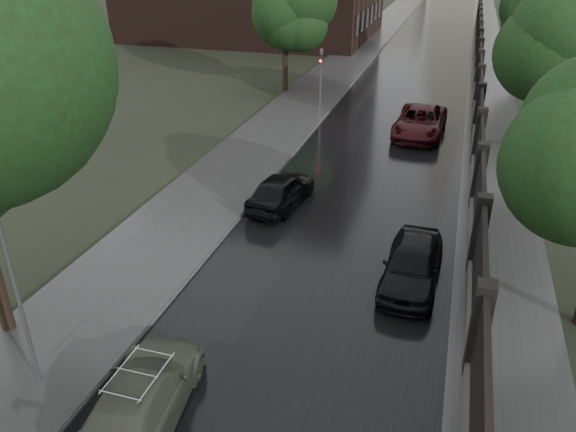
{
  "coord_description": "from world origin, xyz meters",
  "views": [
    {
      "loc": [
        3.35,
        -6.6,
        9.85
      ],
      "look_at": [
        -1.46,
        9.18,
        1.5
      ],
      "focal_mm": 35.0,
      "sensor_mm": 36.0,
      "label": 1
    }
  ],
  "objects_px": {
    "tree_left_far": "(285,12)",
    "car_right_near": "(412,264)",
    "hatchback_left": "(281,190)",
    "car_right_far": "(420,122)",
    "traffic_light": "(321,77)",
    "lamp_post": "(17,295)",
    "tree_right_b": "(558,53)",
    "volga_sedan": "(142,397)",
    "tree_right_c": "(528,8)"
  },
  "relations": [
    {
      "from": "lamp_post",
      "to": "car_right_near",
      "type": "distance_m",
      "value": 10.99
    },
    {
      "from": "volga_sedan",
      "to": "traffic_light",
      "type": "bearing_deg",
      "value": -93.29
    },
    {
      "from": "volga_sedan",
      "to": "hatchback_left",
      "type": "bearing_deg",
      "value": -95.69
    },
    {
      "from": "tree_right_b",
      "to": "volga_sedan",
      "type": "xyz_separation_m",
      "value": [
        -9.95,
        -20.68,
        -4.29
      ]
    },
    {
      "from": "tree_left_far",
      "to": "car_right_near",
      "type": "xyz_separation_m",
      "value": [
        10.72,
        -21.36,
        -4.53
      ]
    },
    {
      "from": "hatchback_left",
      "to": "tree_right_c",
      "type": "bearing_deg",
      "value": -103.32
    },
    {
      "from": "traffic_light",
      "to": "car_right_near",
      "type": "xyz_separation_m",
      "value": [
        7.02,
        -16.35,
        -1.68
      ]
    },
    {
      "from": "tree_left_far",
      "to": "lamp_post",
      "type": "height_order",
      "value": "tree_left_far"
    },
    {
      "from": "tree_left_far",
      "to": "car_right_far",
      "type": "relative_size",
      "value": 1.36
    },
    {
      "from": "volga_sedan",
      "to": "hatchback_left",
      "type": "xyz_separation_m",
      "value": [
        -0.41,
        11.53,
        0.02
      ]
    },
    {
      "from": "traffic_light",
      "to": "car_right_far",
      "type": "bearing_deg",
      "value": -14.9
    },
    {
      "from": "lamp_post",
      "to": "car_right_near",
      "type": "height_order",
      "value": "lamp_post"
    },
    {
      "from": "tree_right_b",
      "to": "car_right_far",
      "type": "relative_size",
      "value": 1.29
    },
    {
      "from": "tree_right_c",
      "to": "hatchback_left",
      "type": "distance_m",
      "value": 29.37
    },
    {
      "from": "hatchback_left",
      "to": "car_right_far",
      "type": "bearing_deg",
      "value": -105.56
    },
    {
      "from": "tree_right_b",
      "to": "car_right_near",
      "type": "height_order",
      "value": "tree_right_b"
    },
    {
      "from": "traffic_light",
      "to": "volga_sedan",
      "type": "bearing_deg",
      "value": -85.54
    },
    {
      "from": "car_right_near",
      "to": "lamp_post",
      "type": "bearing_deg",
      "value": -136.79
    },
    {
      "from": "tree_right_b",
      "to": "car_right_far",
      "type": "height_order",
      "value": "tree_right_b"
    },
    {
      "from": "lamp_post",
      "to": "hatchback_left",
      "type": "height_order",
      "value": "lamp_post"
    },
    {
      "from": "traffic_light",
      "to": "tree_right_b",
      "type": "bearing_deg",
      "value": -14.24
    },
    {
      "from": "tree_left_far",
      "to": "tree_right_c",
      "type": "distance_m",
      "value": 18.45
    },
    {
      "from": "tree_right_c",
      "to": "traffic_light",
      "type": "xyz_separation_m",
      "value": [
        -11.8,
        -15.01,
        -2.55
      ]
    },
    {
      "from": "car_right_near",
      "to": "car_right_far",
      "type": "xyz_separation_m",
      "value": [
        -1.07,
        14.77,
        0.04
      ]
    },
    {
      "from": "car_right_near",
      "to": "traffic_light",
      "type": "bearing_deg",
      "value": 115.11
    },
    {
      "from": "traffic_light",
      "to": "hatchback_left",
      "type": "bearing_deg",
      "value": -83.27
    },
    {
      "from": "lamp_post",
      "to": "traffic_light",
      "type": "bearing_deg",
      "value": 87.32
    },
    {
      "from": "lamp_post",
      "to": "tree_left_far",
      "type": "bearing_deg",
      "value": 95.21
    },
    {
      "from": "volga_sedan",
      "to": "car_right_near",
      "type": "height_order",
      "value": "car_right_near"
    },
    {
      "from": "tree_right_c",
      "to": "car_right_near",
      "type": "distance_m",
      "value": 32.0
    },
    {
      "from": "tree_right_b",
      "to": "volga_sedan",
      "type": "bearing_deg",
      "value": -115.71
    },
    {
      "from": "tree_right_b",
      "to": "car_right_far",
      "type": "distance_m",
      "value": 7.34
    },
    {
      "from": "car_right_far",
      "to": "hatchback_left",
      "type": "bearing_deg",
      "value": -110.98
    },
    {
      "from": "volga_sedan",
      "to": "car_right_far",
      "type": "height_order",
      "value": "car_right_far"
    },
    {
      "from": "tree_right_c",
      "to": "car_right_near",
      "type": "height_order",
      "value": "tree_right_c"
    },
    {
      "from": "traffic_light",
      "to": "hatchback_left",
      "type": "height_order",
      "value": "traffic_light"
    },
    {
      "from": "tree_right_c",
      "to": "car_right_near",
      "type": "bearing_deg",
      "value": -98.67
    },
    {
      "from": "hatchback_left",
      "to": "car_right_far",
      "type": "xyz_separation_m",
      "value": [
        4.51,
        10.56,
        0.08
      ]
    },
    {
      "from": "traffic_light",
      "to": "volga_sedan",
      "type": "xyz_separation_m",
      "value": [
        1.85,
        -23.67,
        -1.74
      ]
    },
    {
      "from": "tree_left_far",
      "to": "tree_right_b",
      "type": "xyz_separation_m",
      "value": [
        15.5,
        -8.0,
        -0.29
      ]
    },
    {
      "from": "tree_right_b",
      "to": "hatchback_left",
      "type": "height_order",
      "value": "tree_right_b"
    },
    {
      "from": "tree_right_c",
      "to": "volga_sedan",
      "type": "height_order",
      "value": "tree_right_c"
    },
    {
      "from": "tree_left_far",
      "to": "volga_sedan",
      "type": "xyz_separation_m",
      "value": [
        5.55,
        -28.68,
        -4.59
      ]
    },
    {
      "from": "lamp_post",
      "to": "traffic_light",
      "type": "distance_m",
      "value": 23.52
    },
    {
      "from": "car_right_near",
      "to": "hatchback_left",
      "type": "bearing_deg",
      "value": 144.9
    },
    {
      "from": "tree_right_c",
      "to": "lamp_post",
      "type": "height_order",
      "value": "tree_right_c"
    },
    {
      "from": "car_right_near",
      "to": "tree_left_far",
      "type": "bearing_deg",
      "value": 118.53
    },
    {
      "from": "tree_right_b",
      "to": "car_right_near",
      "type": "relative_size",
      "value": 1.67
    },
    {
      "from": "tree_right_c",
      "to": "car_right_far",
      "type": "xyz_separation_m",
      "value": [
        -5.85,
        -16.59,
        -4.2
      ]
    },
    {
      "from": "tree_right_c",
      "to": "car_right_near",
      "type": "relative_size",
      "value": 1.67
    }
  ]
}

